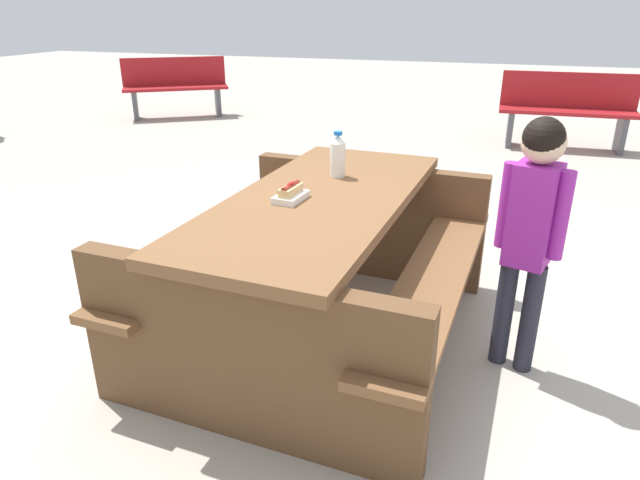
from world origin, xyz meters
TOP-DOWN VIEW (x-y plane):
  - ground_plane at (0.00, 0.00)m, footprint 30.00×30.00m
  - picnic_table at (0.00, 0.00)m, footprint 1.87×1.50m
  - soda_bottle at (-0.33, -0.01)m, footprint 0.08×0.08m
  - hotdog_tray at (0.11, -0.10)m, footprint 0.19×0.13m
  - child_in_coat at (-0.03, 0.93)m, footprint 0.21×0.28m
  - park_bench_near at (-5.06, -3.96)m, footprint 1.17×1.47m
  - park_bench_mid at (-4.77, 1.42)m, footprint 0.44×1.51m

SIDE VIEW (x-z plane):
  - ground_plane at x=0.00m, z-range 0.00..0.00m
  - picnic_table at x=0.00m, z-range 0.07..0.82m
  - park_bench_near at x=-5.06m, z-range 0.02..0.87m
  - park_bench_mid at x=-4.77m, z-range 0.02..0.87m
  - child_in_coat at x=-0.03m, z-range 0.16..1.33m
  - hotdog_tray at x=0.11m, z-range 0.74..0.82m
  - soda_bottle at x=-0.33m, z-range 0.74..0.97m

